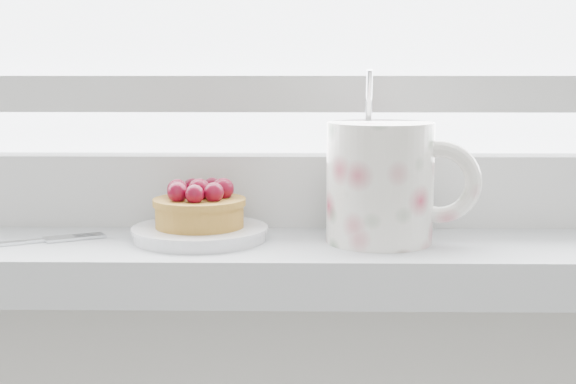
{
  "coord_description": "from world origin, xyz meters",
  "views": [
    {
      "loc": [
        0.01,
        1.17,
        1.09
      ],
      "look_at": [
        0.0,
        1.88,
        0.99
      ],
      "focal_mm": 50.0,
      "sensor_mm": 36.0,
      "label": 1
    }
  ],
  "objects_px": {
    "saucer": "(200,233)",
    "floral_mug": "(384,180)",
    "raspberry_tart": "(200,207)",
    "fork": "(8,243)"
  },
  "relations": [
    {
      "from": "saucer",
      "to": "raspberry_tart",
      "type": "distance_m",
      "value": 0.02
    },
    {
      "from": "saucer",
      "to": "floral_mug",
      "type": "height_order",
      "value": "floral_mug"
    },
    {
      "from": "raspberry_tart",
      "to": "fork",
      "type": "xyz_separation_m",
      "value": [
        -0.17,
        -0.03,
        -0.03
      ]
    },
    {
      "from": "floral_mug",
      "to": "saucer",
      "type": "bearing_deg",
      "value": 177.73
    },
    {
      "from": "saucer",
      "to": "fork",
      "type": "height_order",
      "value": "saucer"
    },
    {
      "from": "saucer",
      "to": "raspberry_tart",
      "type": "bearing_deg",
      "value": 5.15
    },
    {
      "from": "floral_mug",
      "to": "fork",
      "type": "relative_size",
      "value": 0.98
    },
    {
      "from": "saucer",
      "to": "floral_mug",
      "type": "distance_m",
      "value": 0.17
    },
    {
      "from": "floral_mug",
      "to": "fork",
      "type": "height_order",
      "value": "floral_mug"
    },
    {
      "from": "fork",
      "to": "floral_mug",
      "type": "bearing_deg",
      "value": 3.37
    }
  ]
}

